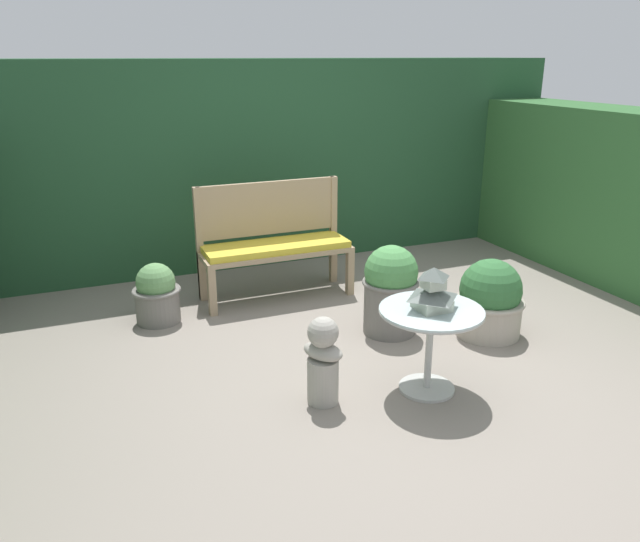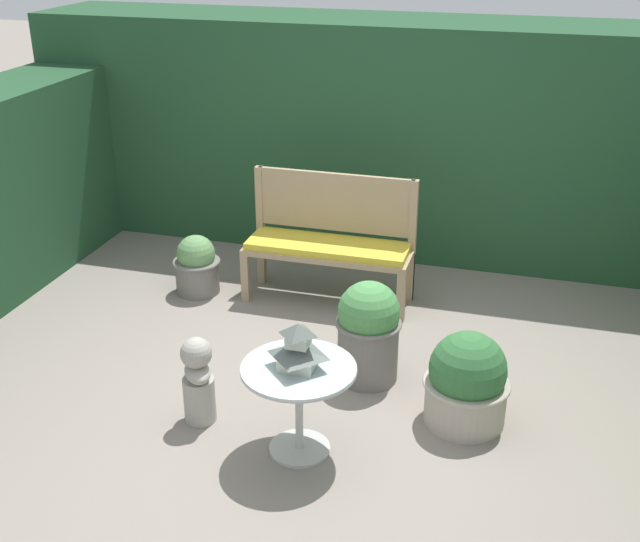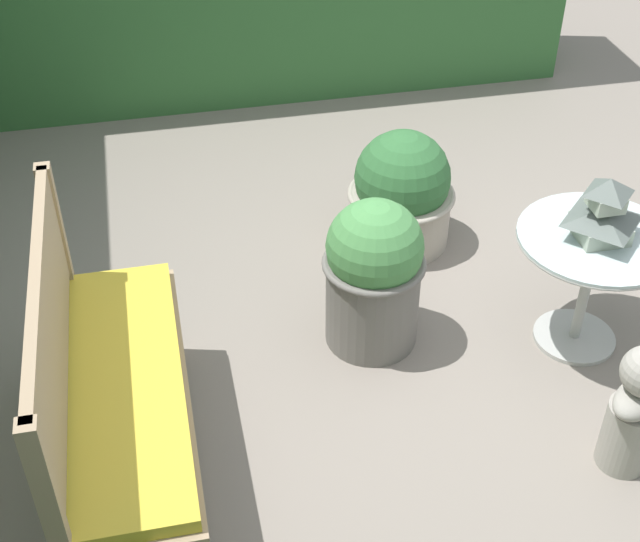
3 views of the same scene
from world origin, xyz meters
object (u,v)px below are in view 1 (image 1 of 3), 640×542
Objects in this scene: potted_plant_patio_mid at (157,294)px; potted_plant_table_far at (490,300)px; pagoda_birdhouse at (433,291)px; potted_plant_bench_right at (390,289)px; garden_bench at (276,252)px; garden_bust at (323,360)px; patio_table at (430,327)px.

potted_plant_table_far is at bearing -27.87° from potted_plant_patio_mid.
potted_plant_bench_right is (0.20, 0.85, -0.31)m from pagoda_birdhouse.
garden_bench is at bearing 132.43° from potted_plant_table_far.
pagoda_birdhouse reaches higher than garden_bust.
garden_bench is at bearing 100.70° from pagoda_birdhouse.
garden_bench is 1.78m from garden_bust.
potted_plant_bench_right is 0.74m from potted_plant_table_far.
pagoda_birdhouse is 0.48× the size of garden_bust.
garden_bench is at bearing 137.27° from garden_bust.
garden_bench is 1.92m from pagoda_birdhouse.
patio_table is 2.39× the size of pagoda_birdhouse.
potted_plant_bench_right is (1.58, -0.87, 0.12)m from potted_plant_patio_mid.
garden_bench reaches higher than potted_plant_patio_mid.
garden_bust is 1.58m from potted_plant_table_far.
patio_table reaches higher than potted_plant_patio_mid.
patio_table is 1.15× the size of garden_bust.
garden_bench is at bearing 118.47° from potted_plant_bench_right.
potted_plant_table_far is (0.67, -0.32, -0.08)m from potted_plant_bench_right.
garden_bust reaches higher than garden_bench.
potted_plant_patio_mid is 0.82× the size of potted_plant_table_far.
potted_plant_bench_right is at bearing 97.94° from garden_bust.
pagoda_birdhouse is (0.00, 0.00, 0.23)m from patio_table.
potted_plant_patio_mid is (-1.39, 1.73, -0.20)m from patio_table.
patio_table is 2.23m from potted_plant_patio_mid.
pagoda_birdhouse reaches higher than garden_bench.
potted_plant_patio_mid is at bearing 128.77° from pagoda_birdhouse.
patio_table is at bearing -51.23° from potted_plant_patio_mid.
pagoda_birdhouse reaches higher than potted_plant_table_far.
potted_plant_patio_mid is 0.70× the size of potted_plant_bench_right.
patio_table is at bearing -102.93° from potted_plant_bench_right.
pagoda_birdhouse is at bearing -51.23° from potted_plant_patio_mid.
garden_bench is 2.00× the size of patio_table.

